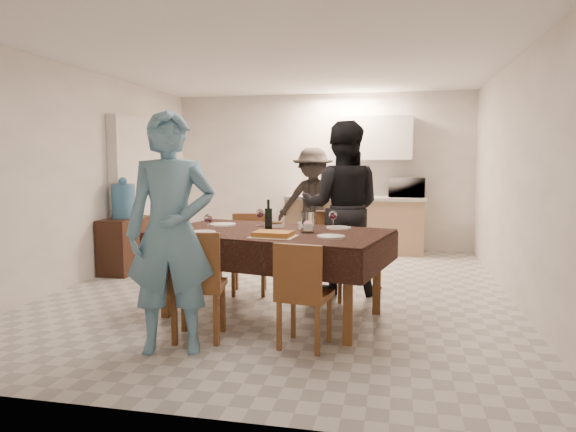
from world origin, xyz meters
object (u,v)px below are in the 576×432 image
at_px(wine_bottle, 268,215).
at_px(person_near, 171,233).
at_px(console, 125,245).
at_px(person_far, 342,208).
at_px(dining_table, 272,235).
at_px(water_pitcher, 308,222).
at_px(microwave, 407,187).
at_px(person_kitchen, 313,202).
at_px(savoury_tart, 273,234).
at_px(water_jug, 123,201).

height_order(wine_bottle, person_near, person_near).
relative_size(console, person_far, 0.41).
xyz_separation_m(dining_table, person_near, (-0.55, -1.05, 0.15)).
relative_size(wine_bottle, water_pitcher, 1.51).
height_order(microwave, person_kitchen, person_kitchen).
bearing_deg(person_near, wine_bottle, 48.47).
bearing_deg(dining_table, microwave, 82.64).
relative_size(console, savoury_tart, 2.05).
bearing_deg(wine_bottle, water_pitcher, -14.04).
height_order(water_jug, savoury_tart, water_jug).
height_order(dining_table, console, dining_table).
relative_size(microwave, person_far, 0.29).
distance_m(dining_table, microwave, 3.89).
relative_size(person_far, person_kitchen, 1.14).
bearing_deg(person_far, person_near, 60.89).
bearing_deg(water_jug, savoury_tart, -36.73).
relative_size(wine_bottle, person_kitchen, 0.17).
distance_m(water_jug, person_far, 2.97).
distance_m(wine_bottle, savoury_tart, 0.47).
bearing_deg(console, savoury_tart, -36.73).
distance_m(console, person_near, 3.18).
bearing_deg(wine_bottle, microwave, 69.37).
distance_m(console, water_pitcher, 3.19).
distance_m(water_pitcher, person_far, 1.12).
distance_m(person_near, person_far, 2.37).
distance_m(console, person_far, 3.03).
distance_m(dining_table, person_kitchen, 3.21).
bearing_deg(water_jug, person_kitchen, 37.34).
bearing_deg(console, dining_table, -31.74).
bearing_deg(water_jug, person_near, -53.94).
relative_size(water_jug, person_kitchen, 0.27).
distance_m(water_pitcher, person_kitchen, 3.29).
xyz_separation_m(dining_table, water_jug, (-2.39, 1.48, 0.17)).
bearing_deg(person_far, water_jug, -9.79).
height_order(console, savoury_tart, savoury_tart).
xyz_separation_m(console, water_pitcher, (2.74, -1.53, 0.56)).
bearing_deg(water_pitcher, savoury_tart, -127.15).
distance_m(water_jug, savoury_tart, 3.11).
height_order(water_pitcher, person_far, person_far).
relative_size(savoury_tart, person_near, 0.21).
height_order(person_near, person_kitchen, person_near).
bearing_deg(water_pitcher, person_far, 79.70).
height_order(microwave, person_near, person_near).
distance_m(water_pitcher, person_near, 1.35).
height_order(dining_table, wine_bottle, wine_bottle).
relative_size(wine_bottle, microwave, 0.53).
distance_m(water_jug, person_near, 3.13).
bearing_deg(water_pitcher, person_kitchen, 98.39).
bearing_deg(wine_bottle, savoury_tart, -70.77).
distance_m(console, water_jug, 0.59).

